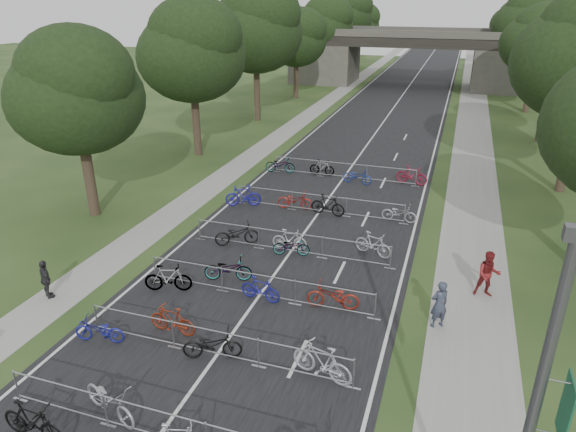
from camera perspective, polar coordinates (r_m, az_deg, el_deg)
name	(u,v)px	position (r m, az deg, el deg)	size (l,w,h in m)	color
road	(394,108)	(56.48, 11.67, 11.72)	(11.00, 140.00, 0.01)	black
sidewalk_right	(473,113)	(56.11, 19.91, 10.75)	(3.00, 140.00, 0.01)	gray
sidewalk_left	(325,103)	(57.84, 4.13, 12.40)	(2.00, 140.00, 0.01)	gray
lane_markings	(394,108)	(56.48, 11.66, 11.71)	(0.12, 140.00, 0.00)	silver
overpass_bridge	(412,58)	(70.71, 13.61, 16.74)	(31.00, 8.00, 7.05)	#47453F
tree_left_0	(76,94)	(27.97, -22.45, 12.42)	(6.72, 6.72, 10.25)	#33261C
tree_left_1	(192,53)	(37.71, -10.61, 17.41)	(7.56, 7.56, 11.53)	#33261C
tree_left_2	(256,30)	(48.49, -3.55, 19.96)	(8.40, 8.40, 12.81)	#33261C
tree_right_2	(555,66)	(45.68, 27.50, 14.55)	(6.16, 6.16, 9.39)	#33261C
tree_left_3	(297,39)	(59.88, 1.00, 19.09)	(6.72, 6.72, 10.25)	#33261C
tree_right_3	(540,40)	(57.45, 26.18, 17.10)	(7.17, 7.17, 10.93)	#33261C
tree_left_4	(325,25)	(71.34, 4.11, 20.39)	(7.56, 7.56, 11.53)	#33261C
tree_right_4	(530,23)	(69.31, 25.29, 18.78)	(8.18, 8.18, 12.47)	#33261C
tree_left_5	(345,15)	(82.96, 6.39, 21.29)	(8.40, 8.40, 12.81)	#33261C
tree_right_5	(519,34)	(81.35, 24.29, 17.93)	(6.16, 6.16, 9.39)	#33261C
tree_left_6	(360,23)	(94.77, 8.03, 20.48)	(6.72, 6.72, 10.25)	#33261C
tree_right_6	(514,23)	(93.25, 23.85, 19.07)	(7.17, 7.17, 10.93)	#33261C
barrier_row_1	(155,424)	(15.07, -14.61, -21.49)	(9.70, 0.08, 1.10)	#9DA0A5
barrier_row_2	(215,344)	(17.38, -8.16, -13.86)	(9.70, 0.08, 1.10)	#9DA0A5
barrier_row_3	(258,286)	(20.23, -3.40, -7.76)	(9.70, 0.08, 1.10)	#9DA0A5
barrier_row_4	(290,243)	(23.52, 0.20, -2.98)	(9.70, 0.08, 1.10)	#9DA0A5
barrier_row_5	(319,204)	(27.90, 3.43, 1.36)	(9.70, 0.08, 1.10)	#9DA0A5
barrier_row_6	(343,171)	(33.38, 6.16, 5.02)	(9.70, 0.08, 1.10)	#9DA0A5
bike_4	(33,422)	(16.08, -26.52, -19.83)	(0.58, 2.05, 1.23)	black
bike_5	(110,400)	(16.03, -19.19, -18.79)	(0.75, 2.16, 1.13)	#9B99A0
bike_8	(99,331)	(19.04, -20.24, -11.86)	(0.61, 1.76, 0.93)	#1A1E94
bike_9	(172,320)	(18.72, -12.73, -11.22)	(0.51, 1.80, 1.08)	maroon
bike_10	(212,345)	(17.39, -8.41, -13.98)	(0.68, 1.94, 1.02)	black
bike_11	(322,362)	(16.41, 3.79, -15.85)	(0.59, 2.09, 1.25)	#B9BBC2
bike_12	(168,278)	(21.18, -13.18, -6.75)	(0.54, 1.92, 1.15)	#9DA0A5
bike_13	(228,269)	(21.54, -6.68, -5.88)	(0.69, 1.99, 1.05)	#9DA0A5
bike_14	(260,289)	(20.09, -3.09, -8.11)	(0.48, 1.69, 1.01)	navy
bike_15	(333,297)	(19.65, 5.02, -8.90)	(0.70, 2.00, 1.05)	maroon
bike_16	(237,234)	(24.44, -5.71, -2.02)	(0.73, 2.10, 1.11)	black
bike_17	(290,240)	(23.91, 0.17, -2.64)	(0.47, 1.66, 1.00)	#BABCC3
bike_18	(291,246)	(23.41, 0.36, -3.40)	(0.59, 1.68, 0.89)	#9DA0A5
bike_19	(373,244)	(23.67, 9.44, -3.12)	(0.52, 1.85, 1.11)	#A5A5AD
bike_20	(243,196)	(28.91, -5.00, 2.24)	(0.57, 2.01, 1.21)	#1B1A94
bike_21	(295,200)	(28.42, 0.78, 1.76)	(0.68, 1.95, 1.03)	maroon
bike_22	(328,205)	(27.67, 4.45, 1.21)	(0.54, 1.92, 1.16)	black
bike_23	(399,213)	(27.45, 12.24, 0.31)	(0.63, 1.82, 0.96)	#9C9DA3
bike_24	(280,165)	(34.46, -0.87, 5.72)	(0.70, 2.00, 1.05)	#9DA0A5
bike_25	(322,168)	(34.03, 3.80, 5.40)	(0.48, 1.68, 1.01)	#9DA0A5
bike_26	(357,176)	(32.63, 7.72, 4.40)	(0.65, 1.86, 0.98)	navy
bike_27	(412,175)	(33.12, 13.59, 4.43)	(0.56, 1.97, 1.19)	maroon
pedestrian_a	(439,305)	(19.17, 16.45, -9.41)	(0.67, 0.44, 1.83)	#313649
pedestrian_b	(488,275)	(21.60, 21.36, -6.08)	(0.93, 0.72, 1.91)	maroon
pedestrian_c	(46,280)	(22.19, -25.32, -6.41)	(0.94, 0.39, 1.61)	#28272A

